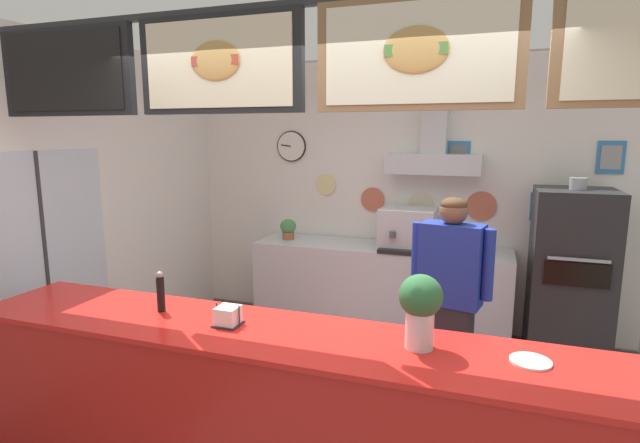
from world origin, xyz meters
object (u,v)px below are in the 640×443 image
at_px(shop_worker, 449,300).
at_px(pepper_grinder, 161,292).
at_px(pizza_oven, 570,278).
at_px(espresso_machine, 408,229).
at_px(basil_vase, 420,308).
at_px(napkin_holder, 228,317).
at_px(potted_basil, 288,228).
at_px(potted_oregano, 437,237).
at_px(condiment_plate, 531,361).

xyz_separation_m(shop_worker, pepper_grinder, (-1.56, -1.21, 0.27)).
xyz_separation_m(pizza_oven, espresso_machine, (-1.45, 0.09, 0.33)).
bearing_deg(basil_vase, napkin_holder, -177.08).
bearing_deg(basil_vase, pizza_oven, 67.55).
relative_size(pizza_oven, basil_vase, 4.53).
bearing_deg(pizza_oven, potted_basil, 177.55).
relative_size(potted_oregano, basil_vase, 0.60).
xyz_separation_m(pizza_oven, potted_oregano, (-1.17, 0.10, 0.26)).
xyz_separation_m(shop_worker, potted_oregano, (-0.23, 1.27, 0.19)).
height_order(potted_basil, pepper_grinder, pepper_grinder).
distance_m(espresso_machine, potted_oregano, 0.29).
bearing_deg(potted_oregano, espresso_machine, -177.09).
bearing_deg(potted_basil, condiment_plate, -47.84).
height_order(potted_oregano, pepper_grinder, pepper_grinder).
relative_size(condiment_plate, basil_vase, 0.50).
bearing_deg(shop_worker, condiment_plate, 122.19).
distance_m(espresso_machine, potted_basil, 1.29).
bearing_deg(napkin_holder, espresso_machine, 77.41).
distance_m(pizza_oven, basil_vase, 2.62).
relative_size(potted_basil, condiment_plate, 1.18).
bearing_deg(potted_basil, pepper_grinder, -84.40).
bearing_deg(condiment_plate, shop_worker, 110.64).
height_order(espresso_machine, pepper_grinder, espresso_machine).
xyz_separation_m(potted_basil, condiment_plate, (2.26, -2.50, -0.03)).
relative_size(potted_oregano, condiment_plate, 1.20).
relative_size(espresso_machine, napkin_holder, 3.62).
xyz_separation_m(condiment_plate, basil_vase, (-0.51, -0.01, 0.20)).
height_order(shop_worker, espresso_machine, shop_worker).
height_order(potted_basil, napkin_holder, potted_basil).
xyz_separation_m(potted_oregano, potted_basil, (-1.58, 0.01, -0.01)).
height_order(pizza_oven, pepper_grinder, pizza_oven).
height_order(pizza_oven, shop_worker, pizza_oven).
xyz_separation_m(potted_basil, napkin_holder, (0.73, -2.56, 0.02)).
distance_m(basil_vase, pepper_grinder, 1.51).
xyz_separation_m(condiment_plate, pepper_grinder, (-2.02, 0.00, 0.11)).
xyz_separation_m(potted_basil, pepper_grinder, (0.25, -2.50, 0.09)).
distance_m(potted_oregano, potted_basil, 1.58).
xyz_separation_m(shop_worker, basil_vase, (-0.05, -1.22, 0.35)).
height_order(potted_basil, condiment_plate, potted_basil).
distance_m(potted_basil, basil_vase, 3.07).
distance_m(shop_worker, espresso_machine, 1.38).
bearing_deg(pizza_oven, shop_worker, -128.73).
height_order(shop_worker, basil_vase, shop_worker).
bearing_deg(condiment_plate, pepper_grinder, 179.99).
bearing_deg(pizza_oven, pepper_grinder, -136.36).
relative_size(potted_basil, basil_vase, 0.59).
bearing_deg(pepper_grinder, potted_basil, 95.60).
xyz_separation_m(espresso_machine, pepper_grinder, (-1.05, -2.47, 0.01)).
height_order(potted_oregano, basil_vase, basil_vase).
distance_m(potted_oregano, napkin_holder, 2.69).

